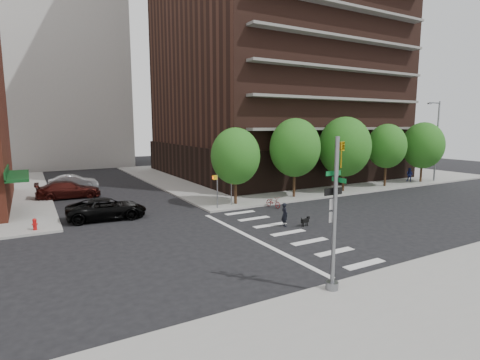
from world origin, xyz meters
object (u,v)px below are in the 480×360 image
(fire_hydrant, at_px, (35,224))
(dog_walker, at_px, (285,215))
(traffic_signal, at_px, (335,226))
(parked_car_silver, at_px, (74,182))
(pedestrian_far, at_px, (410,175))
(parked_car_maroon, at_px, (69,190))
(parked_car_black, at_px, (107,209))
(scooter, at_px, (273,202))

(fire_hydrant, relative_size, dog_walker, 0.47)
(traffic_signal, distance_m, fire_hydrant, 18.42)
(dog_walker, bearing_deg, parked_car_silver, 34.36)
(fire_hydrant, height_order, pedestrian_far, pedestrian_far)
(traffic_signal, distance_m, parked_car_maroon, 26.98)
(parked_car_black, height_order, parked_car_silver, parked_car_silver)
(fire_hydrant, xyz_separation_m, parked_car_maroon, (2.89, 10.65, 0.23))
(dog_walker, xyz_separation_m, pedestrian_far, (23.32, 7.87, 0.15))
(parked_car_silver, bearing_deg, parked_car_maroon, 171.27)
(traffic_signal, xyz_separation_m, parked_car_silver, (-6.25, 30.71, -1.94))
(parked_car_maroon, xyz_separation_m, dog_walker, (11.29, -17.13, -0.00))
(parked_car_maroon, relative_size, pedestrian_far, 3.44)
(parked_car_silver, bearing_deg, parked_car_black, -175.33)
(traffic_signal, distance_m, parked_car_black, 17.51)
(parked_car_black, relative_size, scooter, 3.21)
(parked_car_black, bearing_deg, traffic_signal, -156.12)
(fire_hydrant, xyz_separation_m, pedestrian_far, (37.50, 1.40, 0.38))
(parked_car_black, distance_m, scooter, 12.56)
(parked_car_silver, bearing_deg, scooter, -140.64)
(fire_hydrant, relative_size, scooter, 0.44)
(traffic_signal, relative_size, pedestrian_far, 3.85)
(traffic_signal, xyz_separation_m, pedestrian_far, (27.47, 16.69, -1.77))
(parked_car_silver, height_order, dog_walker, dog_walker)
(pedestrian_far, bearing_deg, fire_hydrant, -105.60)
(fire_hydrant, bearing_deg, dog_walker, -24.54)
(fire_hydrant, height_order, dog_walker, dog_walker)
(dog_walker, bearing_deg, pedestrian_far, -62.41)
(fire_hydrant, bearing_deg, traffic_signal, -56.74)
(fire_hydrant, xyz_separation_m, dog_walker, (14.18, -6.47, 0.23))
(fire_hydrant, bearing_deg, parked_car_maroon, 74.85)
(traffic_signal, xyz_separation_m, parked_car_black, (-5.56, 16.49, -1.96))
(traffic_signal, bearing_deg, pedestrian_far, 31.28)
(scooter, bearing_deg, pedestrian_far, 2.11)
(parked_car_black, distance_m, pedestrian_far, 33.03)
(parked_car_black, relative_size, dog_walker, 3.43)
(parked_car_black, height_order, dog_walker, dog_walker)
(parked_car_silver, xyz_separation_m, dog_walker, (10.40, -21.89, 0.02))
(traffic_signal, xyz_separation_m, scooter, (6.71, 13.81, -2.26))
(parked_car_silver, bearing_deg, fire_hydrant, 168.09)
(parked_car_black, xyz_separation_m, pedestrian_far, (33.03, 0.20, 0.19))
(traffic_signal, distance_m, pedestrian_far, 32.19)
(fire_hydrant, relative_size, pedestrian_far, 0.47)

